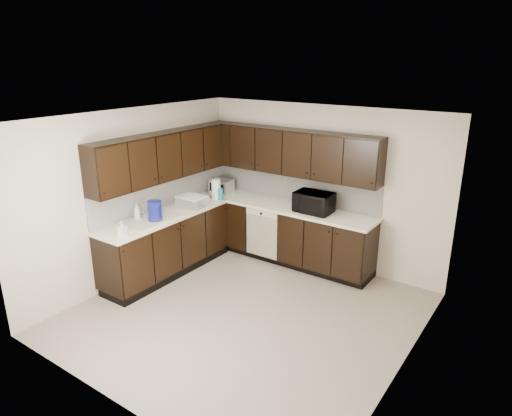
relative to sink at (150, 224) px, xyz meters
The scene contains 20 objects.
floor 1.90m from the sink, ahead, with size 4.00×4.00×0.00m, color gray.
ceiling 2.33m from the sink, ahead, with size 4.00×4.00×0.00m, color white.
wall_back 2.65m from the sink, 50.13° to the left, with size 4.00×0.02×2.50m, color beige.
wall_left 0.49m from the sink, behind, with size 0.02×4.00×2.50m, color beige.
wall_right 3.70m from the sink, ahead, with size 0.02×4.00×2.50m, color beige.
wall_front 2.63m from the sink, 49.77° to the right, with size 4.00×0.02×2.50m, color beige.
lower_cabinets 1.39m from the sink, 58.99° to the left, with size 3.00×2.80×0.90m.
countertop 1.31m from the sink, 59.01° to the left, with size 3.03×2.83×0.04m.
backsplash 1.44m from the sink, 70.83° to the left, with size 3.00×2.80×0.48m.
upper_cabinets 1.61m from the sink, 64.56° to the left, with size 3.00×2.80×0.70m.
dishwasher 1.76m from the sink, 55.40° to the left, with size 0.58×0.04×0.78m.
sink is the anchor object (origin of this frame).
microwave 2.43m from the sink, 43.66° to the left, with size 0.56×0.38×0.31m, color black.
soap_bottle_a 0.67m from the sink, 73.44° to the right, with size 0.10×0.10×0.21m, color gray.
soap_bottle_b 0.26m from the sink, 158.27° to the right, with size 0.10×0.10×0.25m, color gray.
toaster_oven 1.71m from the sink, 91.48° to the left, with size 0.36×0.27×0.23m, color silver.
storage_bin 0.84m from the sink, 85.28° to the left, with size 0.41×0.31×0.16m, color white.
blue_pitcher 0.23m from the sink, 14.09° to the left, with size 0.20×0.20×0.30m, color navy.
teal_tumbler 1.39m from the sink, 81.61° to the left, with size 0.08×0.08×0.19m, color #0D8399.
paper_towel_roll 1.39m from the sink, 85.27° to the left, with size 0.15×0.15×0.32m, color white.
Camera 1 is at (3.07, -4.16, 3.18)m, focal length 32.00 mm.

